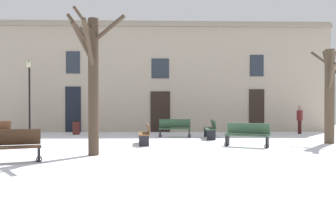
% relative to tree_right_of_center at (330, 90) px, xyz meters
% --- Properties ---
extents(ground_plane, '(33.08, 33.08, 0.00)m').
position_rel_tree_right_of_center_xyz_m(ground_plane, '(-6.79, -2.16, -2.23)').
color(ground_plane, white).
extents(building_facade, '(20.67, 0.60, 6.83)m').
position_rel_tree_right_of_center_xyz_m(building_facade, '(-6.80, 7.04, 1.24)').
color(building_facade, tan).
rests_on(building_facade, ground).
extents(tree_right_of_center, '(1.51, 2.92, 4.12)m').
position_rel_tree_right_of_center_xyz_m(tree_right_of_center, '(0.00, 0.00, 0.00)').
color(tree_right_of_center, '#4C3D2D').
rests_on(tree_right_of_center, ground).
extents(tree_left_of_center, '(1.98, 2.46, 4.51)m').
position_rel_tree_right_of_center_xyz_m(tree_left_of_center, '(-9.25, -3.35, 0.25)').
color(tree_left_of_center, '#423326').
rests_on(tree_left_of_center, ground).
extents(streetlamp, '(0.30, 0.30, 4.21)m').
position_rel_tree_right_of_center_xyz_m(streetlamp, '(-14.56, 5.58, 0.33)').
color(streetlamp, black).
rests_on(streetlamp, ground).
extents(litter_bin, '(0.42, 0.42, 0.75)m').
position_rel_tree_right_of_center_xyz_m(litter_bin, '(-11.75, 4.90, -1.85)').
color(litter_bin, '#4C1E19').
rests_on(litter_bin, ground).
extents(bench_back_to_back_left, '(1.65, 0.55, 0.92)m').
position_rel_tree_right_of_center_xyz_m(bench_back_to_back_left, '(-6.36, 3.20, -1.77)').
color(bench_back_to_back_left, '#2D4C33').
rests_on(bench_back_to_back_left, ground).
extents(bench_near_lamp, '(0.55, 1.71, 0.85)m').
position_rel_tree_right_of_center_xyz_m(bench_near_lamp, '(-7.73, -0.19, -1.79)').
color(bench_near_lamp, brown).
rests_on(bench_near_lamp, ground).
extents(bench_by_litter_bin, '(1.85, 1.12, 0.91)m').
position_rel_tree_right_of_center_xyz_m(bench_by_litter_bin, '(-11.34, -4.71, -1.77)').
color(bench_by_litter_bin, '#3D2819').
rests_on(bench_by_litter_bin, ground).
extents(bench_far_corner, '(1.68, 1.19, 0.91)m').
position_rel_tree_right_of_center_xyz_m(bench_far_corner, '(-3.78, -1.16, -1.76)').
color(bench_far_corner, '#2D4C33').
rests_on(bench_far_corner, ground).
extents(bench_near_center_tree, '(0.60, 1.94, 0.91)m').
position_rel_tree_right_of_center_xyz_m(bench_near_center_tree, '(-4.65, 2.36, -1.75)').
color(bench_near_center_tree, '#2D4C33').
rests_on(bench_near_center_tree, ground).
extents(person_strolling, '(0.42, 0.43, 1.59)m').
position_rel_tree_right_of_center_xyz_m(person_strolling, '(0.87, 5.09, -1.36)').
color(person_strolling, '#350F0F').
rests_on(person_strolling, ground).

